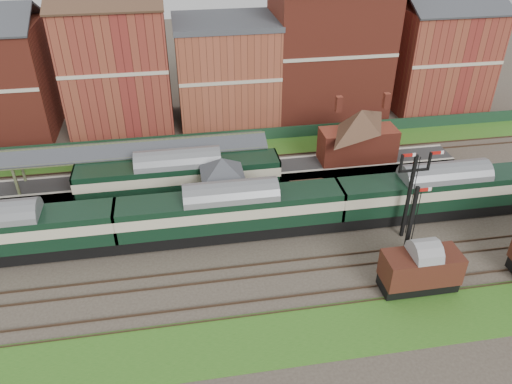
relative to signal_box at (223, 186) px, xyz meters
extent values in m
plane|color=#473D33|center=(3.00, -3.25, -3.19)|extent=(160.00, 160.00, 0.00)
cube|color=#2D6619|center=(3.00, 12.75, -3.16)|extent=(90.00, 4.50, 0.06)
cube|color=#2D6619|center=(3.00, -15.25, -3.16)|extent=(90.00, 5.00, 0.06)
cube|color=#193823|center=(3.00, 14.75, -2.44)|extent=(90.00, 0.12, 1.50)
cube|color=#2D2D2D|center=(-2.00, 6.50, -2.69)|extent=(55.00, 3.40, 1.00)
cube|color=#6F7D59|center=(0.00, 0.00, -1.99)|extent=(3.40, 3.20, 2.40)
cube|color=#4E5937|center=(0.00, 0.00, 0.21)|extent=(3.60, 3.40, 2.00)
pyramid|color=#383A3F|center=(0.00, 0.00, 2.01)|extent=(5.40, 5.40, 1.60)
cube|color=maroon|center=(8.00, 0.00, -2.09)|extent=(3.00, 2.40, 2.20)
cube|color=#4C3323|center=(8.00, -0.65, -0.64)|extent=(3.20, 1.34, 0.79)
cube|color=#4C3323|center=(8.00, 0.65, -0.64)|extent=(3.20, 1.34, 0.79)
cube|color=maroon|center=(15.00, 6.50, -0.44)|extent=(8.00, 3.00, 3.50)
pyramid|color=#4C3323|center=(15.00, 6.50, 2.41)|extent=(8.10, 8.10, 2.20)
cube|color=maroon|center=(12.50, 6.50, 2.91)|extent=(0.60, 0.60, 1.60)
cube|color=maroon|center=(17.50, 6.50, 2.91)|extent=(0.60, 0.60, 1.60)
cube|color=#4E5937|center=(-19.00, 5.20, -0.49)|extent=(0.22, 0.22, 3.40)
cube|color=#4E5937|center=(3.00, 7.80, -0.49)|extent=(0.22, 0.22, 3.40)
cube|color=#383A3F|center=(-8.00, 5.55, 1.41)|extent=(26.00, 1.99, 0.90)
cube|color=#383A3F|center=(-8.00, 7.45, 1.41)|extent=(26.00, 1.99, 0.90)
cube|color=#4E5937|center=(-8.00, 6.50, 1.79)|extent=(26.00, 0.20, 0.20)
cube|color=black|center=(15.00, -5.75, 0.81)|extent=(0.25, 0.25, 8.00)
cube|color=black|center=(15.00, -5.75, 3.41)|extent=(2.60, 0.18, 0.18)
cube|color=#B2140F|center=(14.35, -5.75, 4.86)|extent=(1.10, 0.08, 0.25)
cube|color=#B2140F|center=(16.75, -5.75, 4.86)|extent=(1.10, 0.08, 0.25)
cube|color=black|center=(13.00, -10.25, 0.81)|extent=(0.25, 0.25, 8.00)
cube|color=#B2140F|center=(13.55, -10.25, 4.51)|extent=(1.10, 0.08, 0.25)
cube|color=maroon|center=(-10.00, 21.75, 4.31)|extent=(12.00, 10.00, 15.00)
cube|color=brown|center=(3.00, 21.75, 2.81)|extent=(12.00, 10.00, 12.00)
cube|color=maroon|center=(16.00, 21.75, 4.81)|extent=(14.00, 10.00, 16.00)
cube|color=maroon|center=(31.00, 21.75, 3.31)|extent=(12.00, 10.00, 13.00)
cube|color=black|center=(0.32, -3.25, -2.45)|extent=(19.14, 2.68, 1.17)
cube|color=black|center=(0.32, -3.25, -0.48)|extent=(19.14, 2.98, 2.76)
cube|color=beige|center=(0.32, -3.25, -0.15)|extent=(19.16, 3.02, 0.96)
cube|color=slate|center=(0.32, -3.25, 1.06)|extent=(19.14, 2.98, 0.64)
cube|color=black|center=(19.46, -3.25, -2.45)|extent=(19.14, 2.68, 1.17)
cube|color=black|center=(19.46, -3.25, -0.48)|extent=(19.14, 2.98, 2.76)
cube|color=beige|center=(19.46, -3.25, -0.15)|extent=(19.16, 3.02, 0.96)
cube|color=slate|center=(19.46, -3.25, 1.06)|extent=(19.14, 2.98, 0.64)
cube|color=black|center=(-3.82, 3.25, -2.45)|extent=(19.11, 2.67, 1.17)
cube|color=black|center=(-3.82, 3.25, -0.48)|extent=(19.11, 2.97, 2.76)
cube|color=beige|center=(-3.82, 3.25, -0.15)|extent=(19.13, 3.01, 0.96)
cube|color=slate|center=(-3.82, 3.25, 1.06)|extent=(19.11, 2.97, 0.64)
cube|color=black|center=(13.39, -12.25, -2.60)|extent=(5.74, 2.11, 0.86)
cube|color=#471814|center=(13.39, -12.25, -1.02)|extent=(5.74, 2.49, 2.30)
cube|color=gray|center=(13.39, -12.25, 0.24)|extent=(5.74, 2.49, 0.42)
camera|label=1|loc=(-3.44, -38.05, 23.55)|focal=35.00mm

